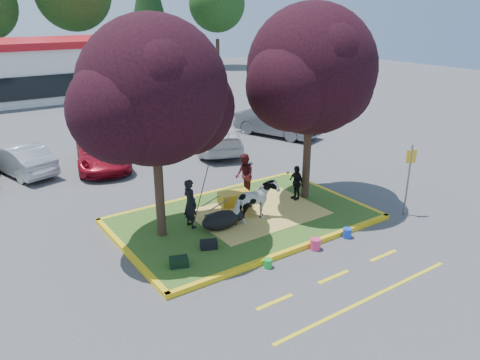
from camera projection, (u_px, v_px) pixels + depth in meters
ground at (244, 221)px, 15.68m from camera, size 90.00×90.00×0.00m
median_island at (244, 219)px, 15.66m from camera, size 8.00×5.00×0.15m
curb_near at (294, 250)px, 13.66m from camera, size 8.30×0.16×0.15m
curb_far at (205, 195)px, 17.65m from camera, size 8.30×0.16×0.15m
curb_left at (128, 253)px, 13.49m from camera, size 0.16×5.30×0.15m
curb_right at (331, 193)px, 17.82m from camera, size 0.16×5.30×0.15m
straw_bedding at (258, 213)px, 15.95m from camera, size 4.20×3.00×0.01m
tree_purple_left at (154, 98)px, 12.99m from camera, size 5.06×4.20×6.51m
tree_purple_right at (312, 76)px, 15.78m from camera, size 5.30×4.40×6.82m
fire_lane_stripe_a at (275, 302)px, 11.37m from camera, size 1.10×0.12×0.01m
fire_lane_stripe_b at (334, 277)px, 12.43m from camera, size 1.10×0.12×0.01m
fire_lane_stripe_c at (383, 256)px, 13.49m from camera, size 1.10×0.12×0.01m
fire_lane_long at (369, 298)px, 11.50m from camera, size 6.00×0.10×0.01m
retail_building at (66, 66)px, 37.60m from camera, size 20.40×8.40×4.40m
cow at (255, 202)px, 15.09m from camera, size 1.67×0.92×1.34m
calf at (221, 220)px, 14.72m from camera, size 1.49×1.19×0.56m
handler at (190, 203)px, 14.68m from camera, size 0.43×0.61×1.60m
visitor_a at (244, 175)px, 17.10m from camera, size 0.83×0.94×1.61m
visitor_b at (296, 183)px, 16.87m from camera, size 0.36×0.77×1.28m
wheelbarrow at (235, 198)px, 15.87m from camera, size 1.87×0.82×0.71m
gear_bag_dark at (209, 245)px, 13.55m from camera, size 0.56×0.45×0.25m
gear_bag_green at (179, 262)px, 12.61m from camera, size 0.57×0.46×0.26m
sign_post at (409, 172)px, 15.64m from camera, size 0.33×0.17×2.50m
bucket_green at (268, 263)px, 12.84m from camera, size 0.30×0.30×0.26m
bucket_pink at (315, 244)px, 13.79m from camera, size 0.34×0.34×0.34m
bucket_blue at (347, 233)px, 14.51m from camera, size 0.32×0.32×0.31m
car_silver at (20, 159)px, 19.90m from camera, size 2.40×4.22×1.32m
car_red at (103, 153)px, 20.82m from camera, size 3.33×5.11×1.31m
car_white at (214, 134)px, 23.36m from camera, size 3.92×5.78×1.55m
car_grey at (277, 122)px, 25.84m from camera, size 3.19×5.08×1.58m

